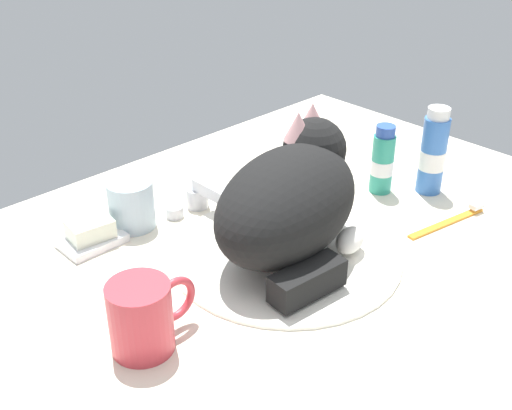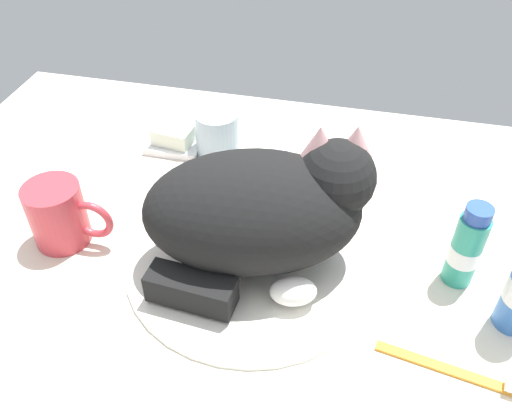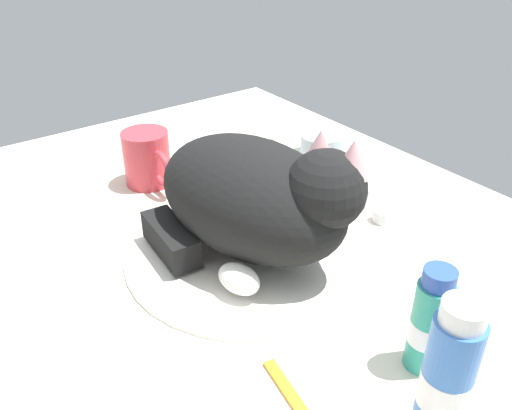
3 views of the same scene
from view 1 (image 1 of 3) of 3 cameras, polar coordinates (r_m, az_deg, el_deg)
name	(u,v)px [view 1 (image 1 of 3)]	position (r cm, az deg, el deg)	size (l,w,h in cm)	color
ground_plane	(286,264)	(94.37, 2.61, -5.22)	(110.00, 82.50, 3.00)	silver
sink_basin	(286,253)	(93.25, 2.64, -4.21)	(33.04, 33.04, 0.99)	white
faucet	(203,197)	(104.02, -4.72, 0.73)	(12.21, 10.36, 5.36)	silver
cat	(292,197)	(89.88, 3.19, 0.69)	(30.05, 22.38, 17.76)	black
coffee_mug	(143,316)	(76.54, -9.90, -9.62)	(11.64, 7.46, 8.85)	#C63842
rinse_cup	(131,204)	(100.39, -10.90, 0.07)	(7.00, 7.00, 7.58)	silver
soap_dish	(92,241)	(98.66, -14.21, -3.06)	(9.00, 6.40, 1.20)	white
soap_bar	(90,229)	(97.63, -14.36, -2.07)	(6.21, 4.66, 2.80)	silver
toothpaste_bottle	(382,161)	(110.04, 11.06, 3.78)	(3.81, 3.81, 11.87)	teal
mouthwash_bottle	(433,153)	(111.28, 15.29, 4.41)	(4.32, 4.32, 14.93)	#3870C6
toothbrush	(451,219)	(105.53, 16.76, -1.22)	(15.74, 4.07, 1.60)	orange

